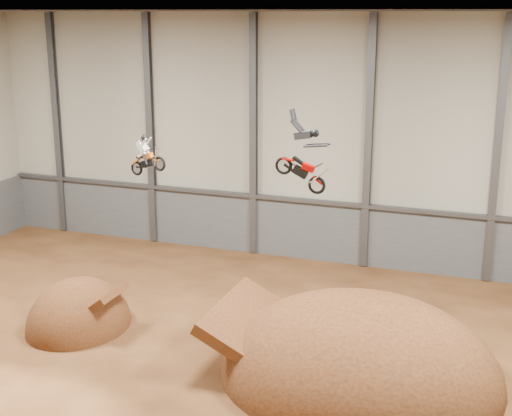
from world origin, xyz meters
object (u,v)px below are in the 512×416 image
(takeoff_ramp, at_px, (79,327))
(landing_ramp, at_px, (359,377))
(fmx_rider_a, at_px, (149,152))
(fmx_rider_b, at_px, (297,151))

(takeoff_ramp, height_order, landing_ramp, landing_ramp)
(takeoff_ramp, height_order, fmx_rider_a, fmx_rider_a)
(takeoff_ramp, distance_m, fmx_rider_b, 13.65)
(fmx_rider_b, bearing_deg, fmx_rider_a, 174.81)
(takeoff_ramp, bearing_deg, fmx_rider_a, 17.56)
(fmx_rider_a, xyz_separation_m, fmx_rider_b, (6.95, -1.17, 0.73))
(landing_ramp, height_order, fmx_rider_b, fmx_rider_b)
(takeoff_ramp, bearing_deg, landing_ramp, -0.99)
(takeoff_ramp, xyz_separation_m, fmx_rider_a, (3.39, 1.07, 8.17))
(takeoff_ramp, distance_m, landing_ramp, 13.08)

